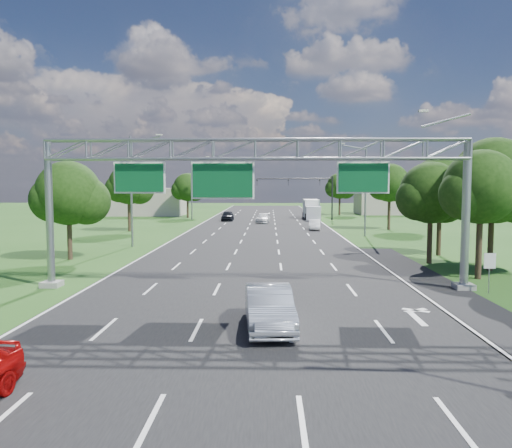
{
  "coord_description": "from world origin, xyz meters",
  "views": [
    {
      "loc": [
        1.02,
        -14.84,
        5.61
      ],
      "look_at": [
        0.23,
        13.97,
        3.35
      ],
      "focal_mm": 35.0,
      "sensor_mm": 36.0,
      "label": 1
    }
  ],
  "objects_px": {
    "regulatory_sign": "(490,264)",
    "box_truck": "(311,210)",
    "sign_gantry": "(257,161)",
    "traffic_signal": "(310,188)",
    "silver_sedan": "(269,308)"
  },
  "relations": [
    {
      "from": "silver_sedan",
      "to": "regulatory_sign",
      "type": "bearing_deg",
      "value": 25.62
    },
    {
      "from": "regulatory_sign",
      "to": "silver_sedan",
      "type": "relative_size",
      "value": 0.42
    },
    {
      "from": "sign_gantry",
      "to": "traffic_signal",
      "type": "xyz_separation_m",
      "value": [
        7.15,
        53.0,
        -1.72
      ]
    },
    {
      "from": "sign_gantry",
      "to": "regulatory_sign",
      "type": "bearing_deg",
      "value": -4.83
    },
    {
      "from": "sign_gantry",
      "to": "box_truck",
      "type": "height_order",
      "value": "sign_gantry"
    },
    {
      "from": "regulatory_sign",
      "to": "box_truck",
      "type": "xyz_separation_m",
      "value": [
        -4.4,
        57.41,
        0.01
      ]
    },
    {
      "from": "box_truck",
      "to": "traffic_signal",
      "type": "bearing_deg",
      "value": -98.78
    },
    {
      "from": "regulatory_sign",
      "to": "box_truck",
      "type": "relative_size",
      "value": 0.25
    },
    {
      "from": "sign_gantry",
      "to": "silver_sedan",
      "type": "height_order",
      "value": "sign_gantry"
    },
    {
      "from": "sign_gantry",
      "to": "silver_sedan",
      "type": "relative_size",
      "value": 4.68
    },
    {
      "from": "sign_gantry",
      "to": "regulatory_sign",
      "type": "xyz_separation_m",
      "value": [
        12.07,
        -1.02,
        -5.38
      ]
    },
    {
      "from": "silver_sedan",
      "to": "box_truck",
      "type": "relative_size",
      "value": 0.6
    },
    {
      "from": "silver_sedan",
      "to": "box_truck",
      "type": "distance_m",
      "value": 64.44
    },
    {
      "from": "traffic_signal",
      "to": "box_truck",
      "type": "bearing_deg",
      "value": 81.26
    },
    {
      "from": "sign_gantry",
      "to": "traffic_signal",
      "type": "distance_m",
      "value": 53.51
    }
  ]
}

